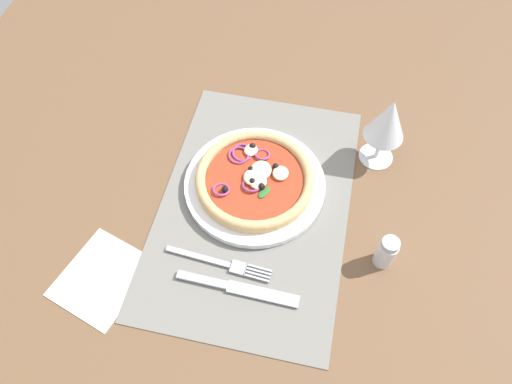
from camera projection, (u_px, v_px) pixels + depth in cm
name	position (u px, v px, depth cm)	size (l,w,h in cm)	color
ground_plane	(255.00, 209.00, 85.55)	(190.00, 140.00, 2.40)	brown
placemat	(255.00, 205.00, 84.37)	(50.44, 32.90, 0.40)	slate
plate	(255.00, 184.00, 85.75)	(25.33, 25.33, 1.30)	white
pizza	(255.00, 178.00, 84.31)	(21.13, 21.13, 2.56)	tan
fork	(224.00, 264.00, 77.79)	(2.82, 18.06, 0.44)	#B2B5BA
knife	(239.00, 288.00, 75.46)	(2.27, 20.03, 0.62)	#B2B5BA
wine_glass	(388.00, 121.00, 81.92)	(7.20, 7.20, 14.90)	silver
napkin	(102.00, 278.00, 76.95)	(13.84, 12.45, 0.36)	silver
pepper_shaker	(386.00, 252.00, 76.03)	(3.20, 3.20, 6.70)	silver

